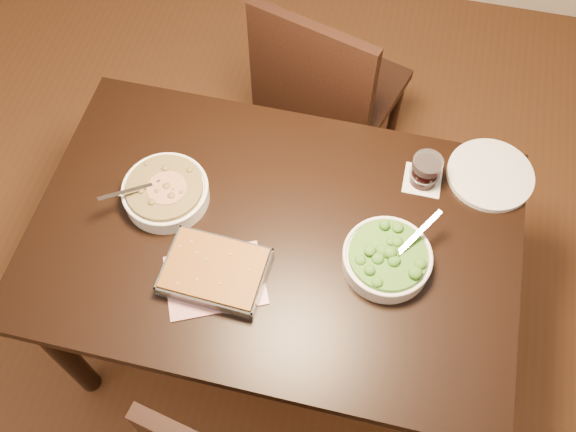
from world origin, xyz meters
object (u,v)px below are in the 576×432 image
(stew_bowl, at_px, (166,192))
(dinner_plate, at_px, (490,175))
(table, at_px, (274,249))
(broccoli_bowl, at_px, (387,258))
(chair_far, at_px, (325,93))
(baking_dish, at_px, (215,271))
(wine_tumbler, at_px, (426,170))

(stew_bowl, xyz_separation_m, dinner_plate, (0.92, 0.29, -0.03))
(table, distance_m, broccoli_bowl, 0.35)
(table, bearing_deg, stew_bowl, 171.89)
(table, height_order, chair_far, chair_far)
(broccoli_bowl, bearing_deg, dinner_plate, 54.05)
(dinner_plate, xyz_separation_m, chair_far, (-0.58, 0.39, -0.21))
(broccoli_bowl, bearing_deg, chair_far, 112.89)
(baking_dish, relative_size, wine_tumbler, 2.89)
(baking_dish, bearing_deg, dinner_plate, 37.68)
(stew_bowl, relative_size, chair_far, 0.26)
(broccoli_bowl, xyz_separation_m, wine_tumbler, (0.07, 0.30, 0.02))
(table, height_order, wine_tumbler, wine_tumbler)
(stew_bowl, xyz_separation_m, baking_dish, (0.21, -0.21, -0.01))
(chair_far, bearing_deg, baking_dish, 97.84)
(wine_tumbler, relative_size, chair_far, 0.10)
(table, xyz_separation_m, wine_tumbler, (0.39, 0.28, 0.15))
(chair_far, bearing_deg, wine_tumbler, 147.02)
(stew_bowl, height_order, wine_tumbler, wine_tumbler)
(dinner_plate, bearing_deg, stew_bowl, -162.34)
(wine_tumbler, xyz_separation_m, chair_far, (-0.38, 0.45, -0.26))
(broccoli_bowl, relative_size, chair_far, 0.26)
(baking_dish, distance_m, chair_far, 0.93)
(broccoli_bowl, height_order, baking_dish, broccoli_bowl)
(dinner_plate, bearing_deg, wine_tumbler, -162.82)
(table, distance_m, wine_tumbler, 0.51)
(table, bearing_deg, broccoli_bowl, -3.37)
(broccoli_bowl, height_order, wine_tumbler, wine_tumbler)
(stew_bowl, bearing_deg, broccoli_bowl, -5.79)
(broccoli_bowl, relative_size, baking_dish, 0.90)
(broccoli_bowl, relative_size, dinner_plate, 0.99)
(stew_bowl, bearing_deg, table, -8.11)
(table, xyz_separation_m, dinner_plate, (0.59, 0.34, 0.10))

